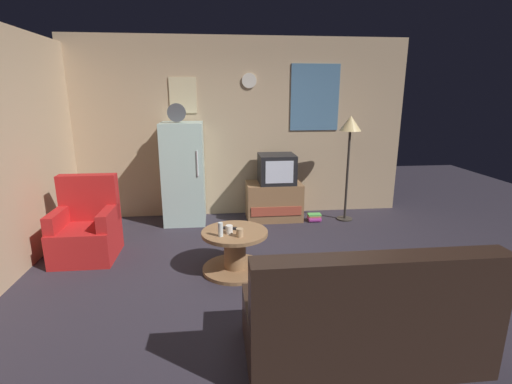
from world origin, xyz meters
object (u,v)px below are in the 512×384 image
at_px(couch, 364,320).
at_px(mug_ceramic_white, 229,229).
at_px(tv_stand, 274,201).
at_px(remote_control, 230,228).
at_px(standing_lamp, 350,132).
at_px(armchair, 87,229).
at_px(fridge, 184,173).
at_px(book_stack, 314,217).
at_px(coffee_table, 235,251).
at_px(wine_glass, 220,230).
at_px(mug_ceramic_tan, 240,233).
at_px(crt_tv, 277,169).

bearing_deg(couch, mug_ceramic_white, 122.18).
relative_size(tv_stand, remote_control, 5.60).
bearing_deg(standing_lamp, tv_stand, 171.95).
bearing_deg(armchair, fridge, 47.14).
bearing_deg(book_stack, remote_control, -132.69).
bearing_deg(coffee_table, book_stack, 49.67).
height_order(mug_ceramic_white, book_stack, mug_ceramic_white).
bearing_deg(wine_glass, mug_ceramic_tan, -9.78).
bearing_deg(armchair, wine_glass, -24.08).
bearing_deg(couch, mug_ceramic_tan, 121.04).
bearing_deg(wine_glass, couch, -53.89).
relative_size(fridge, mug_ceramic_white, 19.67).
bearing_deg(fridge, standing_lamp, -4.10).
bearing_deg(crt_tv, book_stack, -17.11).
xyz_separation_m(wine_glass, remote_control, (0.10, 0.20, -0.06)).
bearing_deg(fridge, mug_ceramic_tan, -69.49).
height_order(tv_stand, couch, couch).
relative_size(coffee_table, mug_ceramic_tan, 8.00).
bearing_deg(remote_control, couch, -44.78).
relative_size(wine_glass, book_stack, 0.76).
bearing_deg(remote_control, tv_stand, 81.01).
distance_m(tv_stand, standing_lamp, 1.54).
xyz_separation_m(standing_lamp, couch, (-0.93, -3.06, -1.05)).
height_order(crt_tv, standing_lamp, standing_lamp).
bearing_deg(coffee_table, standing_lamp, 40.91).
relative_size(mug_ceramic_white, couch, 0.05).
bearing_deg(tv_stand, couch, -87.13).
height_order(mug_ceramic_white, couch, couch).
distance_m(fridge, wine_glass, 1.94).
bearing_deg(coffee_table, wine_glass, -139.03).
height_order(fridge, coffee_table, fridge).
distance_m(mug_ceramic_white, mug_ceramic_tan, 0.15).
distance_m(crt_tv, armchair, 2.75).
distance_m(wine_glass, book_stack, 2.26).
bearing_deg(standing_lamp, armchair, -164.50).
distance_m(tv_stand, mug_ceramic_white, 1.93).
distance_m(tv_stand, mug_ceramic_tan, 1.99).
relative_size(standing_lamp, book_stack, 8.05).
relative_size(coffee_table, wine_glass, 4.80).
distance_m(wine_glass, mug_ceramic_tan, 0.20).
relative_size(fridge, remote_control, 11.80).
relative_size(wine_glass, couch, 0.09).
relative_size(crt_tv, wine_glass, 3.60).
distance_m(crt_tv, mug_ceramic_white, 1.95).
bearing_deg(mug_ceramic_tan, armchair, 157.39).
height_order(coffee_table, remote_control, remote_control).
relative_size(wine_glass, remote_control, 1.00).
height_order(wine_glass, couch, couch).
bearing_deg(fridge, book_stack, -5.71).
relative_size(standing_lamp, remote_control, 10.60).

